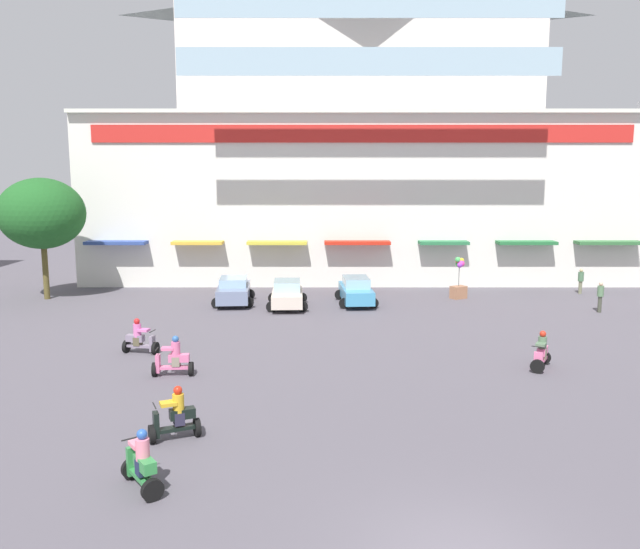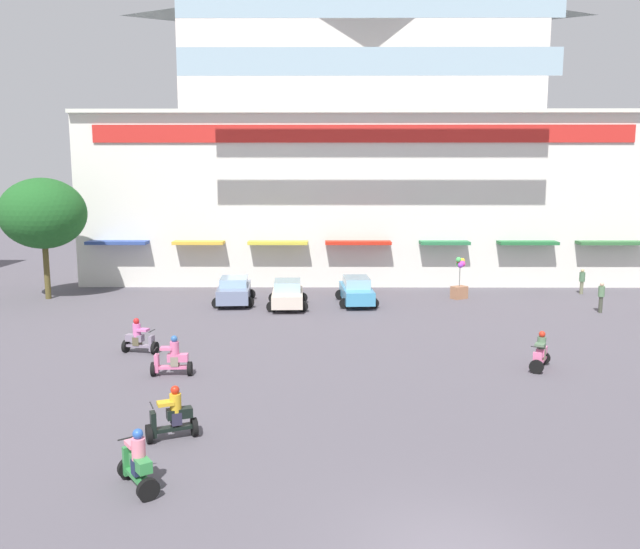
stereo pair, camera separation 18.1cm
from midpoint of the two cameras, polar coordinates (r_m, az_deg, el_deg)
ground_plane at (r=25.48m, az=6.21°, el=-7.83°), size 128.00×128.00×0.00m
colonial_building at (r=47.95m, az=3.49°, el=11.14°), size 37.42×18.04×21.13m
plaza_tree_0 at (r=40.80m, az=-23.46°, el=5.03°), size 4.98×4.75×7.18m
parked_car_0 at (r=36.83m, az=-7.56°, el=-1.41°), size 2.55×4.21×1.52m
parked_car_1 at (r=35.50m, az=-2.77°, el=-1.75°), size 2.36×4.08×1.53m
parked_car_2 at (r=36.46m, az=3.42°, el=-1.45°), size 2.39×4.31×1.56m
scooter_rider_0 at (r=24.14m, az=-12.90°, el=-7.42°), size 1.50×0.60×1.52m
scooter_rider_2 at (r=25.79m, az=19.35°, el=-6.71°), size 1.17×1.53×1.46m
scooter_rider_4 at (r=16.03m, az=-15.70°, el=-16.00°), size 1.28×1.49×1.53m
scooter_rider_5 at (r=27.44m, az=-15.71°, el=-5.60°), size 1.53×0.81×1.48m
scooter_rider_6 at (r=18.57m, az=-12.82°, el=-12.35°), size 1.49×1.03×1.54m
pedestrian_0 at (r=42.68m, az=22.54°, el=-0.44°), size 0.47×0.47×1.58m
pedestrian_1 at (r=37.26m, az=24.02°, el=-1.72°), size 0.46×0.46×1.66m
balloon_vendor_cart at (r=38.85m, az=12.53°, el=-0.56°), size 1.08×0.98×2.52m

